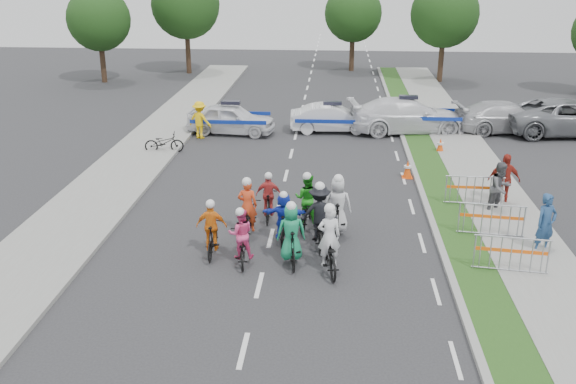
# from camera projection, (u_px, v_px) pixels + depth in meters

# --- Properties ---
(ground) EXTENTS (90.00, 90.00, 0.00)m
(ground) POSITION_uv_depth(u_px,v_px,m) (259.00, 285.00, 16.89)
(ground) COLOR #28282B
(ground) RESTS_ON ground
(curb_right) EXTENTS (0.20, 60.00, 0.12)m
(curb_right) POSITION_uv_depth(u_px,v_px,m) (430.00, 216.00, 21.19)
(curb_right) COLOR gray
(curb_right) RESTS_ON ground
(grass_strip) EXTENTS (1.20, 60.00, 0.11)m
(grass_strip) POSITION_uv_depth(u_px,v_px,m) (451.00, 217.00, 21.14)
(grass_strip) COLOR #224516
(grass_strip) RESTS_ON ground
(sidewalk_right) EXTENTS (2.40, 60.00, 0.13)m
(sidewalk_right) POSITION_uv_depth(u_px,v_px,m) (507.00, 218.00, 21.01)
(sidewalk_right) COLOR gray
(sidewalk_right) RESTS_ON ground
(sidewalk_left) EXTENTS (3.00, 60.00, 0.13)m
(sidewalk_left) POSITION_uv_depth(u_px,v_px,m) (88.00, 207.00, 22.01)
(sidewalk_left) COLOR gray
(sidewalk_left) RESTS_ON ground
(rider_0) EXTENTS (1.04, 2.07, 2.02)m
(rider_0) POSITION_uv_depth(u_px,v_px,m) (329.00, 249.00, 17.45)
(rider_0) COLOR black
(rider_0) RESTS_ON ground
(rider_1) EXTENTS (0.87, 1.87, 1.91)m
(rider_1) POSITION_uv_depth(u_px,v_px,m) (291.00, 240.00, 17.83)
(rider_1) COLOR black
(rider_1) RESTS_ON ground
(rider_2) EXTENTS (0.85, 1.74, 1.70)m
(rider_2) POSITION_uv_depth(u_px,v_px,m) (241.00, 242.00, 17.92)
(rider_2) COLOR black
(rider_2) RESTS_ON ground
(rider_3) EXTENTS (0.89, 1.68, 1.75)m
(rider_3) POSITION_uv_depth(u_px,v_px,m) (212.00, 234.00, 18.37)
(rider_3) COLOR black
(rider_3) RESTS_ON ground
(rider_4) EXTENTS (1.18, 2.05, 2.04)m
(rider_4) POSITION_uv_depth(u_px,v_px,m) (319.00, 221.00, 18.97)
(rider_4) COLOR black
(rider_4) RESTS_ON ground
(rider_5) EXTENTS (1.35, 1.61, 1.68)m
(rider_5) POSITION_uv_depth(u_px,v_px,m) (284.00, 221.00, 19.16)
(rider_5) COLOR black
(rider_5) RESTS_ON ground
(rider_6) EXTENTS (0.71, 1.90, 1.93)m
(rider_6) POSITION_uv_depth(u_px,v_px,m) (248.00, 216.00, 19.71)
(rider_6) COLOR black
(rider_6) RESTS_ON ground
(rider_7) EXTENTS (0.85, 1.93, 2.03)m
(rider_7) POSITION_uv_depth(u_px,v_px,m) (337.00, 212.00, 19.64)
(rider_7) COLOR black
(rider_7) RESTS_ON ground
(rider_8) EXTENTS (0.93, 1.90, 1.86)m
(rider_8) POSITION_uv_depth(u_px,v_px,m) (307.00, 206.00, 20.34)
(rider_8) COLOR black
(rider_8) RESTS_ON ground
(rider_9) EXTENTS (0.85, 1.60, 1.68)m
(rider_9) POSITION_uv_depth(u_px,v_px,m) (269.00, 201.00, 20.85)
(rider_9) COLOR black
(rider_9) RESTS_ON ground
(police_car_0) EXTENTS (4.43, 2.22, 1.45)m
(police_car_0) POSITION_uv_depth(u_px,v_px,m) (231.00, 119.00, 31.10)
(police_car_0) COLOR white
(police_car_0) RESTS_ON ground
(police_car_1) EXTENTS (4.19, 1.69, 1.35)m
(police_car_1) POSITION_uv_depth(u_px,v_px,m) (332.00, 118.00, 31.43)
(police_car_1) COLOR white
(police_car_1) RESTS_ON ground
(police_car_2) EXTENTS (6.03, 3.22, 1.66)m
(police_car_2) POSITION_uv_depth(u_px,v_px,m) (407.00, 116.00, 31.29)
(police_car_2) COLOR white
(police_car_2) RESTS_ON ground
(civilian_sedan) EXTENTS (5.40, 2.88, 1.49)m
(civilian_sedan) POSITION_uv_depth(u_px,v_px,m) (506.00, 117.00, 31.36)
(civilian_sedan) COLOR #ADADB2
(civilian_sedan) RESTS_ON ground
(civilian_suv) EXTENTS (6.35, 3.33, 1.70)m
(civilian_suv) POSITION_uv_depth(u_px,v_px,m) (569.00, 117.00, 30.89)
(civilian_suv) COLOR gray
(civilian_suv) RESTS_ON ground
(spectator_0) EXTENTS (0.79, 0.67, 1.82)m
(spectator_0) POSITION_uv_depth(u_px,v_px,m) (546.00, 224.00, 18.44)
(spectator_0) COLOR navy
(spectator_0) RESTS_ON ground
(spectator_1) EXTENTS (1.10, 1.05, 1.79)m
(spectator_1) POSITION_uv_depth(u_px,v_px,m) (500.00, 188.00, 21.33)
(spectator_1) COLOR #4F4F53
(spectator_1) RESTS_ON ground
(spectator_2) EXTENTS (1.10, 0.47, 1.86)m
(spectator_2) POSITION_uv_depth(u_px,v_px,m) (504.00, 180.00, 21.99)
(spectator_2) COLOR maroon
(spectator_2) RESTS_ON ground
(marshal_hiviz) EXTENTS (1.30, 1.01, 1.78)m
(marshal_hiviz) POSITION_uv_depth(u_px,v_px,m) (200.00, 120.00, 30.22)
(marshal_hiviz) COLOR yellow
(marshal_hiviz) RESTS_ON ground
(barrier_0) EXTENTS (2.05, 0.75, 1.12)m
(barrier_0) POSITION_uv_depth(u_px,v_px,m) (511.00, 256.00, 17.26)
(barrier_0) COLOR #A5A8AD
(barrier_0) RESTS_ON ground
(barrier_1) EXTENTS (2.05, 0.74, 1.12)m
(barrier_1) POSITION_uv_depth(u_px,v_px,m) (491.00, 221.00, 19.51)
(barrier_1) COLOR #A5A8AD
(barrier_1) RESTS_ON ground
(barrier_2) EXTENTS (2.01, 0.56, 1.12)m
(barrier_2) POSITION_uv_depth(u_px,v_px,m) (474.00, 192.00, 21.97)
(barrier_2) COLOR #A5A8AD
(barrier_2) RESTS_ON ground
(cone_0) EXTENTS (0.40, 0.40, 0.70)m
(cone_0) POSITION_uv_depth(u_px,v_px,m) (408.00, 169.00, 24.97)
(cone_0) COLOR #F24C0C
(cone_0) RESTS_ON ground
(cone_1) EXTENTS (0.40, 0.40, 0.70)m
(cone_1) POSITION_uv_depth(u_px,v_px,m) (440.00, 146.00, 28.06)
(cone_1) COLOR #F24C0C
(cone_1) RESTS_ON ground
(parked_bike) EXTENTS (1.77, 0.84, 0.89)m
(parked_bike) POSITION_uv_depth(u_px,v_px,m) (164.00, 143.00, 28.18)
(parked_bike) COLOR black
(parked_bike) RESTS_ON ground
(tree_0) EXTENTS (4.20, 4.20, 6.30)m
(tree_0) POSITION_uv_depth(u_px,v_px,m) (99.00, 19.00, 42.63)
(tree_0) COLOR #382619
(tree_0) RESTS_ON ground
(tree_1) EXTENTS (4.55, 4.55, 6.82)m
(tree_1) POSITION_uv_depth(u_px,v_px,m) (445.00, 14.00, 42.76)
(tree_1) COLOR #382619
(tree_1) RESTS_ON ground
(tree_3) EXTENTS (4.90, 4.90, 7.35)m
(tree_3) POSITION_uv_depth(u_px,v_px,m) (186.00, 5.00, 45.78)
(tree_3) COLOR #382619
(tree_3) RESTS_ON ground
(tree_4) EXTENTS (4.20, 4.20, 6.30)m
(tree_4) POSITION_uv_depth(u_px,v_px,m) (353.00, 13.00, 47.04)
(tree_4) COLOR #382619
(tree_4) RESTS_ON ground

